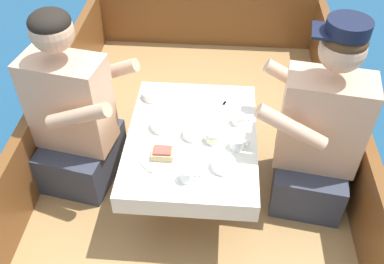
{
  "coord_description": "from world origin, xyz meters",
  "views": [
    {
      "loc": [
        0.12,
        -1.51,
        2.11
      ],
      "look_at": [
        0.0,
        0.04,
        0.67
      ],
      "focal_mm": 40.0,
      "sensor_mm": 36.0,
      "label": 1
    }
  ],
  "objects_px": {
    "coffee_cup_port": "(188,175)",
    "coffee_cup_starboard": "(239,119)",
    "person_port": "(74,119)",
    "tin_can": "(212,138)",
    "person_starboard": "(318,136)",
    "coffee_cup_center": "(237,143)",
    "sandwich": "(163,153)"
  },
  "relations": [
    {
      "from": "sandwich",
      "to": "tin_can",
      "type": "height_order",
      "value": "sandwich"
    },
    {
      "from": "coffee_cup_center",
      "to": "tin_can",
      "type": "xyz_separation_m",
      "value": [
        -0.12,
        0.02,
        -0.0
      ]
    },
    {
      "from": "person_starboard",
      "to": "coffee_cup_starboard",
      "type": "relative_size",
      "value": 11.43
    },
    {
      "from": "person_starboard",
      "to": "coffee_cup_center",
      "type": "distance_m",
      "value": 0.41
    },
    {
      "from": "coffee_cup_port",
      "to": "person_starboard",
      "type": "bearing_deg",
      "value": 27.72
    },
    {
      "from": "coffee_cup_port",
      "to": "tin_can",
      "type": "distance_m",
      "value": 0.27
    },
    {
      "from": "person_port",
      "to": "coffee_cup_center",
      "type": "xyz_separation_m",
      "value": [
        0.85,
        -0.15,
        0.03
      ]
    },
    {
      "from": "coffee_cup_starboard",
      "to": "coffee_cup_center",
      "type": "height_order",
      "value": "coffee_cup_center"
    },
    {
      "from": "person_port",
      "to": "sandwich",
      "type": "relative_size",
      "value": 10.12
    },
    {
      "from": "coffee_cup_starboard",
      "to": "tin_can",
      "type": "bearing_deg",
      "value": -129.49
    },
    {
      "from": "sandwich",
      "to": "coffee_cup_port",
      "type": "xyz_separation_m",
      "value": [
        0.13,
        -0.12,
        0.0
      ]
    },
    {
      "from": "coffee_cup_port",
      "to": "coffee_cup_starboard",
      "type": "distance_m",
      "value": 0.46
    },
    {
      "from": "coffee_cup_center",
      "to": "tin_can",
      "type": "height_order",
      "value": "tin_can"
    },
    {
      "from": "person_port",
      "to": "coffee_cup_starboard",
      "type": "height_order",
      "value": "person_port"
    },
    {
      "from": "person_port",
      "to": "tin_can",
      "type": "distance_m",
      "value": 0.74
    },
    {
      "from": "tin_can",
      "to": "person_starboard",
      "type": "bearing_deg",
      "value": 8.34
    },
    {
      "from": "person_port",
      "to": "coffee_cup_port",
      "type": "relative_size",
      "value": 11.13
    },
    {
      "from": "person_port",
      "to": "person_starboard",
      "type": "bearing_deg",
      "value": 8.26
    },
    {
      "from": "person_starboard",
      "to": "sandwich",
      "type": "height_order",
      "value": "person_starboard"
    },
    {
      "from": "coffee_cup_port",
      "to": "coffee_cup_starboard",
      "type": "xyz_separation_m",
      "value": [
        0.23,
        0.4,
        -0.01
      ]
    },
    {
      "from": "person_starboard",
      "to": "tin_can",
      "type": "height_order",
      "value": "person_starboard"
    },
    {
      "from": "sandwich",
      "to": "tin_can",
      "type": "xyz_separation_m",
      "value": [
        0.23,
        0.12,
        -0.0
      ]
    },
    {
      "from": "person_port",
      "to": "coffee_cup_center",
      "type": "height_order",
      "value": "person_port"
    },
    {
      "from": "person_port",
      "to": "tin_can",
      "type": "relative_size",
      "value": 15.27
    },
    {
      "from": "coffee_cup_center",
      "to": "tin_can",
      "type": "distance_m",
      "value": 0.12
    },
    {
      "from": "coffee_cup_port",
      "to": "sandwich",
      "type": "bearing_deg",
      "value": 135.67
    },
    {
      "from": "person_port",
      "to": "person_starboard",
      "type": "xyz_separation_m",
      "value": [
        1.25,
        -0.05,
        0.01
      ]
    },
    {
      "from": "person_starboard",
      "to": "tin_can",
      "type": "relative_size",
      "value": 15.73
    },
    {
      "from": "person_port",
      "to": "tin_can",
      "type": "height_order",
      "value": "person_port"
    },
    {
      "from": "person_starboard",
      "to": "sandwich",
      "type": "bearing_deg",
      "value": 23.69
    },
    {
      "from": "person_port",
      "to": "tin_can",
      "type": "bearing_deg",
      "value": 0.78
    },
    {
      "from": "person_port",
      "to": "coffee_cup_port",
      "type": "xyz_separation_m",
      "value": [
        0.63,
        -0.37,
        0.03
      ]
    }
  ]
}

